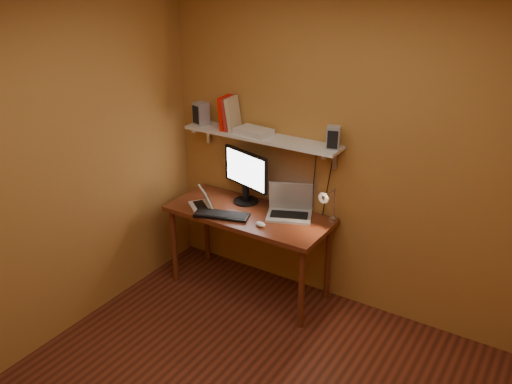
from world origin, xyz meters
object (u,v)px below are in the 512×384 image
Objects in this scene: netbook at (203,202)px; desk_lamp at (328,202)px; speaker_left at (201,114)px; shelf_camera at (226,128)px; keyboard at (222,215)px; laptop at (290,207)px; monitor at (246,174)px; desk at (249,222)px; wall_shelf at (261,137)px; router at (254,132)px; speaker_right at (333,138)px; mouse at (261,224)px.

desk_lamp reaches higher than netbook.
speaker_left reaches higher than shelf_camera.
speaker_left is at bearing 122.97° from keyboard.
laptop is at bearing 16.40° from speaker_left.
keyboard is (-0.01, -0.35, -0.25)m from monitor.
laptop reaches higher than keyboard.
keyboard is 0.92m from speaker_left.
laptop is 1.12m from speaker_left.
monitor is 0.80m from desk_lamp.
speaker_left reaches higher than desk.
router is at bearing -169.23° from wall_shelf.
speaker_right is at bearing 18.31° from monitor.
laptop is at bearing 176.15° from desk_lamp.
speaker_right is (0.78, 0.03, 0.45)m from monitor.
desk is at bearing -23.64° from shelf_camera.
laptop is at bearing 1.25° from shelf_camera.
speaker_right is (0.33, 0.05, 0.64)m from laptop.
netbook is 0.25m from keyboard.
wall_shelf is 3.11× the size of keyboard.
netbook is at bearing 177.52° from laptop.
netbook is 0.76× the size of desk_lamp.
mouse is (0.37, 0.02, 0.01)m from keyboard.
netbook is at bearing 146.63° from keyboard.
netbook is 1.60× the size of speaker_right.
mouse is 0.77m from router.
desk is 4.93× the size of netbook.
speaker_right is at bearing -15.37° from laptop.
laptop is (0.31, 0.15, 0.16)m from desk.
desk_lamp is 1.91× the size of speaker_left.
shelf_camera is at bearing 157.87° from laptop.
router is (0.33, 0.30, 0.60)m from netbook.
speaker_right reaches higher than desk.
shelf_camera reaches higher than keyboard.
desk_lamp is at bearing 2.26° from keyboard.
mouse is at bearing -158.26° from speaker_right.
speaker_right reaches higher than router.
netbook is 1.27m from speaker_right.
speaker_right reaches higher than netbook.
wall_shelf is 3.73× the size of desk_lamp.
monitor reaches higher than desk_lamp.
mouse is at bearing -26.62° from monitor.
netbook reaches higher than keyboard.
wall_shelf is 13.97× the size of shelf_camera.
shelf_camera reaches higher than wall_shelf.
speaker_left is (-0.45, 0.36, 0.71)m from keyboard.
desk is at bearing 158.51° from mouse.
monitor reaches higher than mouse.
desk is 2.76× the size of monitor.
shelf_camera reaches higher than router.
desk is at bearing -169.19° from desk_lamp.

